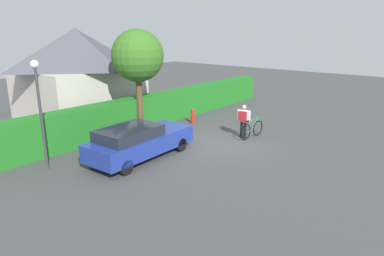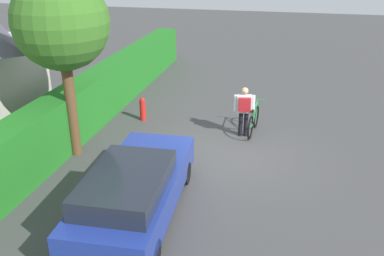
{
  "view_description": "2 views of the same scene",
  "coord_description": "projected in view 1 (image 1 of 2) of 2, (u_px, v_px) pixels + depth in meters",
  "views": [
    {
      "loc": [
        -11.75,
        -8.15,
        4.87
      ],
      "look_at": [
        -1.59,
        0.25,
        1.08
      ],
      "focal_mm": 31.75,
      "sensor_mm": 36.0,
      "label": 1
    },
    {
      "loc": [
        -10.57,
        -1.47,
        5.46
      ],
      "look_at": [
        -1.25,
        0.7,
        1.33
      ],
      "focal_mm": 39.15,
      "sensor_mm": 36.0,
      "label": 2
    }
  ],
  "objects": [
    {
      "name": "street_lamp",
      "position": [
        39.0,
        100.0,
        11.7
      ],
      "size": [
        0.28,
        0.28,
        3.93
      ],
      "color": "#38383D",
      "rests_on": "ground"
    },
    {
      "name": "ground_plane",
      "position": [
        219.0,
        145.0,
        15.04
      ],
      "size": [
        60.0,
        60.0,
        0.0
      ],
      "primitive_type": "plane",
      "color": "#434343"
    },
    {
      "name": "person_rider",
      "position": [
        243.0,
        118.0,
        15.69
      ],
      "size": [
        0.4,
        0.64,
        1.59
      ],
      "color": "black",
      "rests_on": "ground"
    },
    {
      "name": "tree_kerbside",
      "position": [
        138.0,
        57.0,
        16.01
      ],
      "size": [
        2.48,
        2.48,
        4.97
      ],
      "color": "brown",
      "rests_on": "ground"
    },
    {
      "name": "bicycle",
      "position": [
        252.0,
        129.0,
        15.92
      ],
      "size": [
        1.72,
        0.5,
        0.98
      ],
      "color": "black",
      "rests_on": "ground"
    },
    {
      "name": "hedge_row",
      "position": [
        145.0,
        111.0,
        17.72
      ],
      "size": [
        20.87,
        0.9,
        1.63
      ],
      "primitive_type": "cube",
      "color": "#1F6F1F",
      "rests_on": "ground"
    },
    {
      "name": "fire_hydrant",
      "position": [
        193.0,
        116.0,
        18.41
      ],
      "size": [
        0.2,
        0.2,
        0.81
      ],
      "color": "red",
      "rests_on": "ground"
    },
    {
      "name": "house_distant",
      "position": [
        78.0,
        73.0,
        19.28
      ],
      "size": [
        6.04,
        5.61,
        5.01
      ],
      "color": "beige",
      "rests_on": "ground"
    },
    {
      "name": "parked_car_near",
      "position": [
        139.0,
        141.0,
        13.22
      ],
      "size": [
        4.58,
        1.92,
        1.38
      ],
      "color": "navy",
      "rests_on": "ground"
    }
  ]
}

